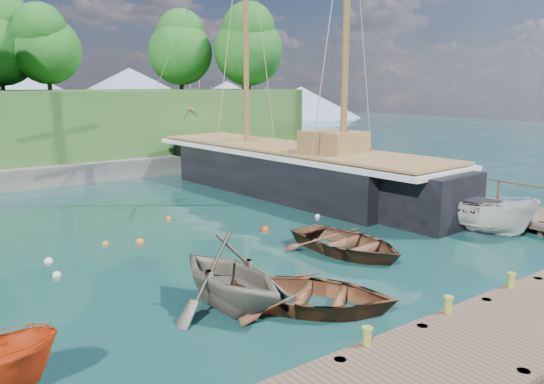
{
  "coord_description": "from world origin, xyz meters",
  "views": [
    {
      "loc": [
        -12.32,
        -12.85,
        6.46
      ],
      "look_at": [
        0.54,
        4.82,
        2.0
      ],
      "focal_mm": 35.0,
      "sensor_mm": 36.0,
      "label": 1
    }
  ],
  "objects_px": {
    "rowboat_0": "(312,308)",
    "cabin_boat_white": "(477,231)",
    "rowboat_1": "(230,307)",
    "schooner": "(290,173)",
    "rowboat_2": "(347,253)"
  },
  "relations": [
    {
      "from": "rowboat_1",
      "to": "schooner",
      "type": "xyz_separation_m",
      "value": [
        11.79,
        12.2,
        1.2
      ]
    },
    {
      "from": "rowboat_0",
      "to": "schooner",
      "type": "relative_size",
      "value": 0.17
    },
    {
      "from": "rowboat_1",
      "to": "rowboat_2",
      "type": "relative_size",
      "value": 0.88
    },
    {
      "from": "rowboat_1",
      "to": "rowboat_2",
      "type": "height_order",
      "value": "rowboat_1"
    },
    {
      "from": "rowboat_1",
      "to": "schooner",
      "type": "bearing_deg",
      "value": 41.33
    },
    {
      "from": "rowboat_1",
      "to": "cabin_boat_white",
      "type": "height_order",
      "value": "rowboat_1"
    },
    {
      "from": "rowboat_2",
      "to": "schooner",
      "type": "height_order",
      "value": "schooner"
    },
    {
      "from": "rowboat_2",
      "to": "rowboat_0",
      "type": "bearing_deg",
      "value": -149.42
    },
    {
      "from": "rowboat_1",
      "to": "schooner",
      "type": "distance_m",
      "value": 17.01
    },
    {
      "from": "cabin_boat_white",
      "to": "schooner",
      "type": "xyz_separation_m",
      "value": [
        -1.43,
        11.71,
        1.2
      ]
    },
    {
      "from": "rowboat_0",
      "to": "cabin_boat_white",
      "type": "height_order",
      "value": "cabin_boat_white"
    },
    {
      "from": "rowboat_2",
      "to": "rowboat_1",
      "type": "bearing_deg",
      "value": -170.02
    },
    {
      "from": "rowboat_0",
      "to": "rowboat_1",
      "type": "distance_m",
      "value": 2.42
    },
    {
      "from": "rowboat_0",
      "to": "schooner",
      "type": "distance_m",
      "value": 16.93
    },
    {
      "from": "rowboat_1",
      "to": "rowboat_2",
      "type": "xyz_separation_m",
      "value": [
        6.38,
        1.7,
        0.0
      ]
    }
  ]
}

